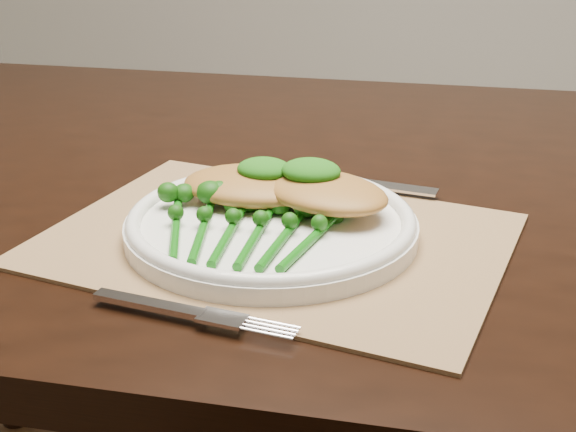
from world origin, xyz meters
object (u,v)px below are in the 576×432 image
(broccolini_bundle, at_px, (242,234))
(placemat, at_px, (275,239))
(chicken_fillet_left, at_px, (256,185))
(dinner_plate, at_px, (271,223))

(broccolini_bundle, bearing_deg, placemat, 63.49)
(chicken_fillet_left, distance_m, broccolini_bundle, 0.10)
(chicken_fillet_left, height_order, broccolini_bundle, chicken_fillet_left)
(placemat, relative_size, chicken_fillet_left, 2.86)
(dinner_plate, height_order, broccolini_bundle, broccolini_bundle)
(placemat, relative_size, dinner_plate, 1.52)
(dinner_plate, relative_size, broccolini_bundle, 1.51)
(dinner_plate, bearing_deg, broccolini_bundle, -102.32)
(dinner_plate, distance_m, chicken_fillet_left, 0.06)
(placemat, xyz_separation_m, broccolini_bundle, (-0.02, -0.04, 0.02))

